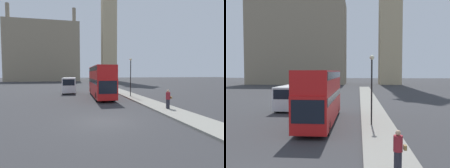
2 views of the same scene
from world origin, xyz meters
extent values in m
plane|color=#333335|center=(0.00, 0.00, 0.00)|extent=(300.00, 300.00, 0.00)
cube|color=gray|center=(6.29, 0.00, 0.07)|extent=(2.59, 120.00, 0.15)
cube|color=tan|center=(14.99, 75.98, 27.33)|extent=(6.95, 6.95, 54.65)
cube|color=gray|center=(-15.95, 76.66, 13.67)|extent=(32.53, 13.19, 27.34)
cylinder|color=gray|center=(-29.77, 71.06, 30.34)|extent=(1.58, 1.58, 6.01)
cylinder|color=gray|center=(-2.12, 71.06, 30.34)|extent=(1.58, 1.58, 6.01)
cube|color=red|center=(1.61, 12.85, 1.56)|extent=(2.40, 11.17, 2.48)
cube|color=red|center=(1.61, 12.85, 3.62)|extent=(2.40, 10.95, 1.64)
cube|color=black|center=(1.61, 12.85, 2.37)|extent=(2.44, 10.72, 0.55)
cube|color=black|center=(1.61, 12.85, 4.06)|extent=(2.44, 10.50, 0.55)
cube|color=black|center=(1.61, 7.25, 1.85)|extent=(2.11, 0.03, 1.49)
cylinder|color=black|center=(0.75, 8.94, 0.57)|extent=(0.67, 1.14, 1.14)
cylinder|color=black|center=(2.48, 8.94, 0.57)|extent=(0.67, 1.14, 1.14)
cylinder|color=black|center=(0.75, 16.76, 0.57)|extent=(0.67, 1.14, 1.14)
cylinder|color=black|center=(2.48, 16.76, 0.57)|extent=(0.67, 1.14, 1.14)
cube|color=white|center=(-3.03, 19.84, 1.45)|extent=(2.19, 5.76, 2.48)
cube|color=black|center=(-3.03, 16.95, 2.00)|extent=(1.87, 0.02, 0.99)
cube|color=black|center=(-3.03, 17.97, 2.00)|extent=(2.22, 1.04, 0.79)
cylinder|color=black|center=(-3.86, 17.88, 0.39)|extent=(0.55, 0.79, 0.79)
cylinder|color=black|center=(-2.21, 17.88, 0.39)|extent=(0.55, 0.79, 0.79)
cylinder|color=black|center=(-3.86, 21.80, 0.39)|extent=(0.55, 0.79, 0.79)
cylinder|color=black|center=(-2.21, 21.80, 0.39)|extent=(0.55, 0.79, 0.79)
cylinder|color=#23232D|center=(6.42, 2.63, 0.58)|extent=(0.33, 0.33, 0.85)
cylinder|color=maroon|center=(6.42, 2.63, 1.34)|extent=(0.39, 0.39, 0.68)
sphere|color=tan|center=(6.42, 2.63, 1.79)|extent=(0.23, 0.23, 0.23)
cube|color=olive|center=(6.72, 2.63, 1.17)|extent=(0.12, 0.24, 0.20)
cylinder|color=black|center=(5.79, 11.88, 2.71)|extent=(0.12, 0.12, 5.12)
sphere|color=beige|center=(5.79, 11.88, 5.45)|extent=(0.36, 0.36, 0.36)
camera|label=1|loc=(-2.02, -12.05, 3.37)|focal=28.00mm
camera|label=2|loc=(4.76, -7.88, 4.38)|focal=40.00mm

